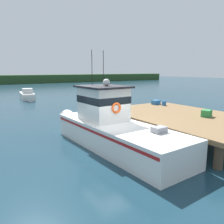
{
  "coord_description": "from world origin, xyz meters",
  "views": [
    {
      "loc": [
        -5.73,
        -8.79,
        3.78
      ],
      "look_at": [
        1.2,
        1.97,
        1.4
      ],
      "focal_mm": 36.14,
      "sensor_mm": 36.0,
      "label": 1
    }
  ],
  "objects": [
    {
      "name": "main_fishing_boat",
      "position": [
        0.17,
        0.53,
        1.01
      ],
      "size": [
        2.91,
        9.87,
        4.8
      ],
      "color": "white",
      "rests_on": "ground"
    },
    {
      "name": "dock",
      "position": [
        4.8,
        0.0,
        1.07
      ],
      "size": [
        6.0,
        9.0,
        1.2
      ],
      "color": "#4C3D2D",
      "rests_on": "ground"
    },
    {
      "name": "moored_boat_outer_mooring",
      "position": [
        0.84,
        21.9,
        0.5
      ],
      "size": [
        1.89,
        5.84,
        1.46
      ],
      "color": "silver",
      "rests_on": "ground"
    },
    {
      "name": "crate_stack_mid_dock",
      "position": [
        5.49,
        -1.22,
        1.39
      ],
      "size": [
        0.7,
        0.59,
        0.38
      ],
      "primitive_type": "cube",
      "rotation": [
        0.0,
        0.0,
        0.29
      ],
      "color": "#2D8442",
      "rests_on": "dock"
    },
    {
      "name": "crate_stack_near_edge",
      "position": [
        6.35,
        3.75,
        1.36
      ],
      "size": [
        0.63,
        0.48,
        0.32
      ],
      "primitive_type": "cube",
      "rotation": [
        0.0,
        0.0,
        0.07
      ],
      "color": "#3370B2",
      "rests_on": "dock"
    },
    {
      "name": "ground_plane",
      "position": [
        0.0,
        0.0,
        0.0
      ],
      "size": [
        200.0,
        200.0,
        0.0
      ],
      "primitive_type": "plane",
      "color": "#193847"
    },
    {
      "name": "moored_boat_far_left",
      "position": [
        17.24,
        25.48,
        0.38
      ],
      "size": [
        4.36,
        1.39,
        1.09
      ],
      "color": "#4C4C51",
      "rests_on": "ground"
    },
    {
      "name": "bait_bucket",
      "position": [
        6.49,
        3.04,
        1.37
      ],
      "size": [
        0.32,
        0.32,
        0.34
      ],
      "primitive_type": "cylinder",
      "color": "#2866B2",
      "rests_on": "dock"
    }
  ]
}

